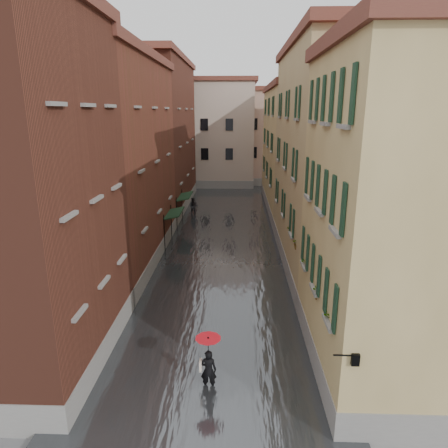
# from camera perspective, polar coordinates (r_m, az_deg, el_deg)

# --- Properties ---
(ground) EXTENTS (120.00, 120.00, 0.00)m
(ground) POSITION_cam_1_polar(r_m,az_deg,el_deg) (18.43, -1.68, -15.52)
(ground) COLOR #505053
(ground) RESTS_ON ground
(floodwater) EXTENTS (10.00, 60.00, 0.20)m
(floodwater) POSITION_cam_1_polar(r_m,az_deg,el_deg) (30.25, -0.14, -2.42)
(floodwater) COLOR #404347
(floodwater) RESTS_ON ground
(building_left_near) EXTENTS (6.00, 8.00, 13.00)m
(building_left_near) POSITION_cam_1_polar(r_m,az_deg,el_deg) (16.19, -27.98, 2.98)
(building_left_near) COLOR brown
(building_left_near) RESTS_ON ground
(building_left_mid) EXTENTS (6.00, 14.00, 12.50)m
(building_left_mid) POSITION_cam_1_polar(r_m,az_deg,el_deg) (26.19, -16.12, 7.92)
(building_left_mid) COLOR maroon
(building_left_mid) RESTS_ON ground
(building_left_far) EXTENTS (6.00, 16.00, 14.00)m
(building_left_far) POSITION_cam_1_polar(r_m,az_deg,el_deg) (40.59, -9.70, 11.99)
(building_left_far) COLOR brown
(building_left_far) RESTS_ON ground
(building_right_near) EXTENTS (6.00, 8.00, 11.50)m
(building_right_near) POSITION_cam_1_polar(r_m,az_deg,el_deg) (15.41, 24.56, -0.04)
(building_right_near) COLOR tan
(building_right_near) RESTS_ON ground
(building_right_mid) EXTENTS (6.00, 14.00, 13.00)m
(building_right_mid) POSITION_cam_1_polar(r_m,az_deg,el_deg) (25.59, 15.55, 8.35)
(building_right_mid) COLOR tan
(building_right_mid) RESTS_ON ground
(building_right_far) EXTENTS (6.00, 16.00, 11.50)m
(building_right_far) POSITION_cam_1_polar(r_m,az_deg,el_deg) (40.32, 10.61, 10.14)
(building_right_far) COLOR tan
(building_right_far) RESTS_ON ground
(building_end_cream) EXTENTS (12.00, 9.00, 13.00)m
(building_end_cream) POSITION_cam_1_polar(r_m,az_deg,el_deg) (53.94, -2.40, 12.57)
(building_end_cream) COLOR #B8A592
(building_end_cream) RESTS_ON ground
(building_end_pink) EXTENTS (10.00, 9.00, 12.00)m
(building_end_pink) POSITION_cam_1_polar(r_m,az_deg,el_deg) (56.03, 7.19, 12.07)
(building_end_pink) COLOR tan
(building_end_pink) RESTS_ON ground
(awning_near) EXTENTS (1.09, 3.01, 2.80)m
(awning_near) POSITION_cam_1_polar(r_m,az_deg,el_deg) (28.81, -7.17, 1.42)
(awning_near) COLOR black
(awning_near) RESTS_ON ground
(awning_far) EXTENTS (1.09, 3.35, 2.80)m
(awning_far) POSITION_cam_1_polar(r_m,az_deg,el_deg) (34.46, -5.66, 3.87)
(awning_far) COLOR black
(awning_far) RESTS_ON ground
(wall_lantern) EXTENTS (0.71, 0.22, 0.35)m
(wall_lantern) POSITION_cam_1_polar(r_m,az_deg,el_deg) (12.17, 18.10, -17.79)
(wall_lantern) COLOR black
(wall_lantern) RESTS_ON ground
(window_planters) EXTENTS (0.59, 10.58, 0.84)m
(window_planters) POSITION_cam_1_polar(r_m,az_deg,el_deg) (17.68, 11.85, -4.62)
(window_planters) COLOR brown
(window_planters) RESTS_ON ground
(pedestrian_main) EXTENTS (0.91, 0.91, 2.06)m
(pedestrian_main) POSITION_cam_1_polar(r_m,az_deg,el_deg) (14.73, -2.26, -18.69)
(pedestrian_main) COLOR black
(pedestrian_main) RESTS_ON ground
(pedestrian_far) EXTENTS (0.85, 0.67, 1.73)m
(pedestrian_far) POSITION_cam_1_polar(r_m,az_deg,el_deg) (37.89, -4.36, 2.51)
(pedestrian_far) COLOR black
(pedestrian_far) RESTS_ON ground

